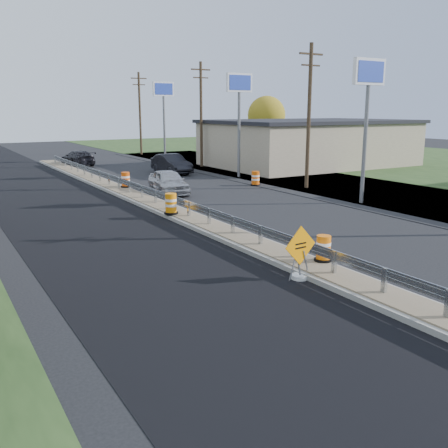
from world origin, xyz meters
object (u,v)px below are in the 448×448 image
barrel_median_far (126,180)px  barrel_shoulder_near (255,179)px  car_silver (168,182)px  car_dark_far (78,158)px  barrel_median_mid (171,204)px  barrel_median_near (323,249)px  car_dark_mid (171,164)px  caution_sign (300,266)px

barrel_median_far → barrel_shoulder_near: (8.60, -2.51, -0.22)m
car_silver → car_dark_far: 19.40m
barrel_median_mid → car_silver: car_silver is taller
barrel_median_near → barrel_median_mid: 9.78m
barrel_median_near → barrel_shoulder_near: (8.60, 16.58, -0.17)m
barrel_median_mid → barrel_shoulder_near: barrel_median_mid is taller
barrel_median_near → car_silver: bearing=83.3°
car_dark_mid → car_dark_far: size_ratio=0.99×
car_dark_far → car_dark_mid: bearing=110.3°
barrel_median_far → car_dark_far: (1.38, 16.90, -0.00)m
caution_sign → barrel_median_far: caution_sign is taller
caution_sign → barrel_shoulder_near: 19.85m
barrel_median_mid → car_dark_far: size_ratio=0.21×
barrel_median_far → car_silver: size_ratio=0.22×
barrel_median_far → car_dark_far: size_ratio=0.20×
barrel_median_near → car_dark_far: 36.02m
barrel_shoulder_near → car_silver: car_silver is taller
barrel_shoulder_near → car_dark_far: car_dark_far is taller
barrel_shoulder_near → car_silver: bearing=179.8°
car_dark_far → barrel_median_near: bearing=81.6°
barrel_median_mid → barrel_median_far: size_ratio=1.02×
barrel_shoulder_near → barrel_median_near: bearing=-117.4°
barrel_median_near → car_dark_mid: (6.45, 25.83, 0.15)m
caution_sign → car_dark_far: caution_sign is taller
barrel_median_near → car_dark_far: bearing=87.8°
barrel_median_far → car_dark_mid: size_ratio=0.21×
car_silver → car_dark_far: (-0.55, 19.39, -0.05)m
barrel_median_near → barrel_median_mid: (-1.10, 9.72, 0.06)m
car_silver → car_dark_far: bearing=99.4°
barrel_median_near → car_dark_mid: car_dark_mid is taller
barrel_shoulder_near → car_dark_mid: 9.51m
barrel_shoulder_near → car_dark_mid: (-2.15, 9.26, 0.31)m
barrel_median_mid → car_silver: size_ratio=0.23×
caution_sign → barrel_median_far: (1.45, 19.63, 0.27)m
barrel_median_far → barrel_shoulder_near: 8.96m
caution_sign → car_silver: caution_sign is taller
barrel_shoulder_near → car_silver: size_ratio=0.23×
caution_sign → barrel_shoulder_near: (10.05, 17.12, 0.04)m
barrel_shoulder_near → car_silver: (-6.66, 0.03, 0.27)m
caution_sign → barrel_median_far: 19.69m
barrel_median_near → barrel_median_mid: bearing=96.5°
barrel_shoulder_near → car_silver: 6.67m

